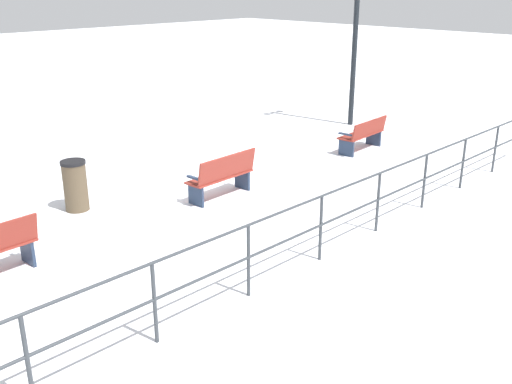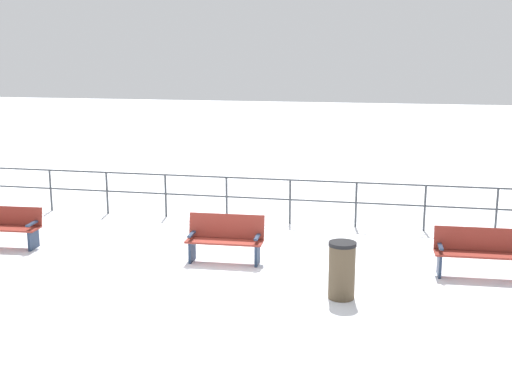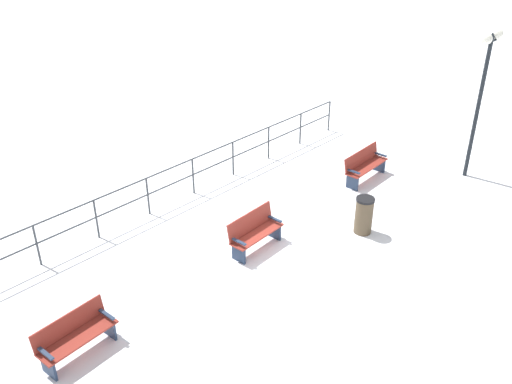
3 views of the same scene
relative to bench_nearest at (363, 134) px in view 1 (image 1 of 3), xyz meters
name	(u,v)px [view 1 (image 1 of 3)]	position (x,y,z in m)	size (l,w,h in m)	color
ground_plane	(225,198)	(-0.05, 4.76, -0.43)	(80.00, 80.00, 0.00)	white
bench_nearest	(363,134)	(0.00, 0.00, 0.00)	(0.63, 1.54, 0.82)	maroon
bench_second	(223,175)	(0.01, 4.76, 0.04)	(0.57, 1.51, 0.91)	maroon
lamppost_near	(356,16)	(1.93, -2.12, 2.67)	(0.25, 0.86, 5.03)	black
waterfront_railing	(351,204)	(-3.08, 4.76, 0.28)	(0.05, 13.97, 1.07)	#383D42
trash_bin	(75,185)	(1.48, 7.13, 0.05)	(0.46, 0.46, 0.97)	brown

